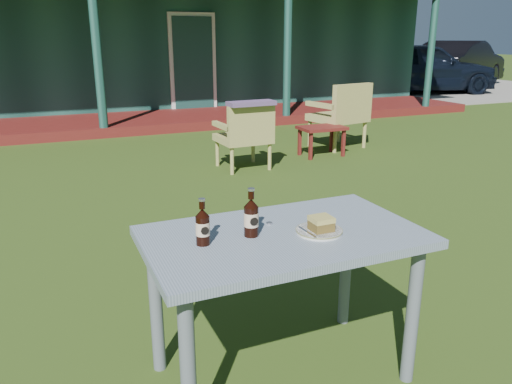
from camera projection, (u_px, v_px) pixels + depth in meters
name	position (u px, v px, depth m)	size (l,w,h in m)	color
ground	(188.00, 249.00, 3.78)	(80.00, 80.00, 0.00)	#334916
pavilion	(73.00, 34.00, 11.53)	(15.80, 8.30, 3.45)	#1B463D
gravel_strip	(444.00, 90.00, 15.21)	(9.00, 6.00, 0.02)	gray
car_near	(420.00, 68.00, 14.01)	(1.70, 4.23, 1.44)	black
car_far	(460.00, 64.00, 16.07)	(1.52, 4.37, 1.44)	black
cafe_table	(283.00, 254.00, 2.19)	(1.20, 0.70, 0.72)	slate
plate	(319.00, 231.00, 2.16)	(0.20, 0.20, 0.01)	silver
cake_slice	(321.00, 223.00, 2.15)	(0.09, 0.09, 0.06)	brown
fork	(307.00, 232.00, 2.13)	(0.01, 0.14, 0.00)	silver
cola_bottle_near	(251.00, 217.00, 2.11)	(0.06, 0.07, 0.21)	black
cola_bottle_far	(203.00, 226.00, 2.02)	(0.06, 0.06, 0.20)	black
bottle_cap	(269.00, 223.00, 2.26)	(0.03, 0.03, 0.01)	silver
armchair_left	(246.00, 133.00, 5.93)	(0.61, 0.57, 0.79)	tan
armchair_right	(342.00, 112.00, 7.07)	(0.80, 0.76, 0.93)	tan
floral_throw	(251.00, 103.00, 5.68)	(0.56, 0.21, 0.05)	#604871
side_table	(322.00, 131.00, 6.65)	(0.60, 0.40, 0.40)	#5E1A16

